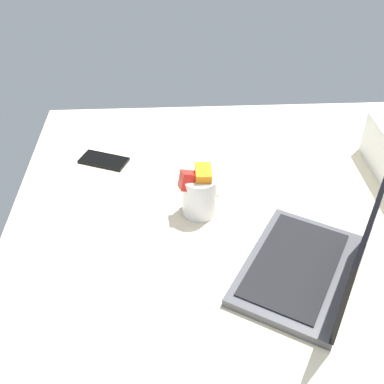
% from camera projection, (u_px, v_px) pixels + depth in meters
% --- Properties ---
extents(bed_mattress, '(1.80, 1.40, 0.18)m').
position_uv_depth(bed_mattress, '(305.00, 338.00, 1.03)').
color(bed_mattress, beige).
rests_on(bed_mattress, ground).
extents(laptop, '(0.40, 0.37, 0.23)m').
position_uv_depth(laptop, '(317.00, 264.00, 1.02)').
color(laptop, '#4C4C51').
rests_on(laptop, bed_mattress).
extents(snack_cup, '(0.10, 0.10, 0.14)m').
position_uv_depth(snack_cup, '(200.00, 193.00, 1.19)').
color(snack_cup, silver).
rests_on(snack_cup, bed_mattress).
extents(cell_phone, '(0.12, 0.16, 0.01)m').
position_uv_depth(cell_phone, '(104.00, 160.00, 1.40)').
color(cell_phone, black).
rests_on(cell_phone, bed_mattress).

